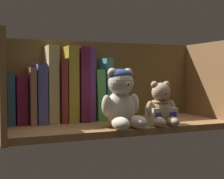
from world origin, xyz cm
name	(u,v)px	position (x,y,z in cm)	size (l,w,h in cm)	color
shelf_board	(118,126)	(0.00, 0.00, 1.00)	(70.46, 26.62, 2.00)	olive
shelf_back_panel	(103,83)	(0.00, 13.91, 14.61)	(72.86, 1.20, 29.21)	brown
shelf_side_panel_left	(0,85)	(-36.03, 0.00, 14.61)	(1.60, 29.02, 29.21)	olive
shelf_side_panel_right	(209,83)	(36.03, 0.00, 14.61)	(1.60, 29.02, 29.21)	olive
book_0	(10,99)	(-32.61, 10.04, 10.00)	(2.23, 10.12, 16.00)	#2C5376
book_1	(21,100)	(-29.36, 10.04, 9.69)	(3.32, 9.64, 15.37)	maroon
book_2	(31,95)	(-26.30, 10.04, 10.91)	(1.84, 14.13, 17.83)	#926D58
book_3	(40,94)	(-23.40, 10.04, 11.43)	(2.99, 12.97, 18.86)	#4D519A
book_4	(51,84)	(-19.76, 10.04, 14.44)	(3.33, 11.11, 24.88)	#CABD75
book_5	(60,91)	(-16.63, 10.04, 12.24)	(1.99, 13.19, 20.48)	maroon
book_6	(70,84)	(-13.44, 10.04, 14.44)	(3.42, 11.64, 24.87)	#AB972E
book_7	(80,84)	(-9.72, 10.04, 14.32)	(3.07, 12.62, 24.64)	#5E1B3B
book_8	(89,85)	(-6.72, 10.04, 14.09)	(1.97, 9.47, 24.18)	#6E3588
book_9	(97,95)	(-3.78, 10.04, 10.65)	(2.94, 10.54, 17.31)	#57B955
book_10	(105,89)	(-0.67, 10.04, 12.57)	(2.32, 10.87, 21.15)	teal
teddy_bear_larger	(121,99)	(-2.66, -8.37, 10.32)	(12.99, 13.44, 17.53)	beige
teddy_bear_smaller	(161,106)	(10.50, -9.19, 7.80)	(9.94, 10.11, 13.59)	tan
pillar_candle	(163,109)	(18.92, 3.68, 5.20)	(5.27, 5.27, 6.39)	#4C5B99
small_product_box	(161,116)	(10.94, -8.53, 4.71)	(8.65, 5.66, 5.41)	silver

